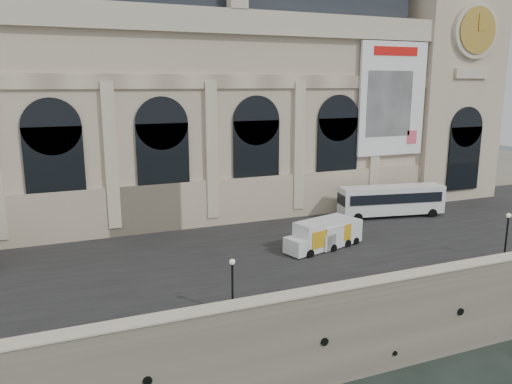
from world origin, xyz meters
TOP-DOWN VIEW (x-y plane):
  - quay at (0.00, 35.00)m, footprint 160.00×70.00m
  - street at (0.00, 14.00)m, footprint 160.00×24.00m
  - parapet at (0.00, 0.60)m, footprint 160.00×1.40m
  - museum at (-5.98, 30.86)m, footprint 69.00×18.70m
  - clock_pavilion at (34.00, 27.93)m, footprint 13.00×14.72m
  - bus_right at (20.79, 17.83)m, footprint 12.26×4.61m
  - van_c at (9.43, 11.14)m, footprint 5.50×3.45m
  - box_truck at (7.74, 10.86)m, footprint 7.12×3.86m
  - lamp_left at (-4.00, 1.67)m, footprint 0.39×0.39m
  - lamp_right at (21.23, 2.67)m, footprint 0.41×0.41m

SIDE VIEW (x-z plane):
  - quay at x=0.00m, z-range 0.00..6.00m
  - street at x=0.00m, z-range 6.00..6.06m
  - parapet at x=0.00m, z-range 6.01..7.22m
  - van_c at x=9.43m, z-range 6.02..8.32m
  - box_truck at x=7.74m, z-range 6.01..8.75m
  - lamp_left at x=-4.00m, z-range 5.99..9.79m
  - bus_right at x=20.79m, z-range 6.21..9.75m
  - lamp_right at x=21.23m, z-range 5.99..10.06m
  - museum at x=-5.98m, z-range 5.17..34.27m
  - clock_pavilion at x=34.00m, z-range 5.07..41.77m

